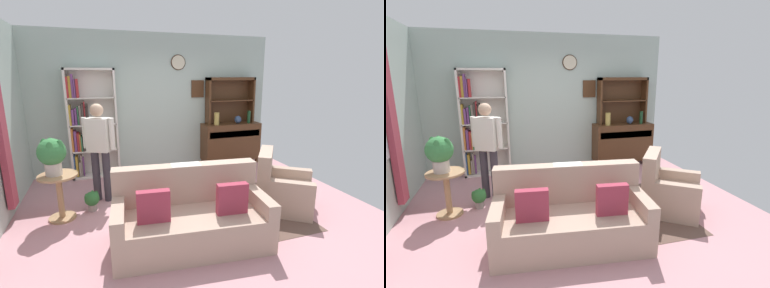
# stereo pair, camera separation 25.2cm
# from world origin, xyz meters

# --- Properties ---
(ground_plane) EXTENTS (5.40, 4.60, 0.02)m
(ground_plane) POSITION_xyz_m (0.00, 0.00, -0.01)
(ground_plane) COLOR #C68C93
(wall_back) EXTENTS (5.00, 0.09, 2.80)m
(wall_back) POSITION_xyz_m (0.01, 2.13, 1.41)
(wall_back) COLOR #ADC1B7
(wall_back) RESTS_ON ground_plane
(area_rug) EXTENTS (2.60, 1.82, 0.01)m
(area_rug) POSITION_xyz_m (0.20, -0.30, 0.00)
(area_rug) COLOR brown
(area_rug) RESTS_ON ground_plane
(bookshelf) EXTENTS (0.90, 0.30, 2.10)m
(bookshelf) POSITION_xyz_m (-1.41, 1.94, 1.04)
(bookshelf) COLOR silver
(bookshelf) RESTS_ON ground_plane
(sideboard) EXTENTS (1.30, 0.45, 0.92)m
(sideboard) POSITION_xyz_m (1.59, 1.86, 0.51)
(sideboard) COLOR #4C2D19
(sideboard) RESTS_ON ground_plane
(sideboard_hutch) EXTENTS (1.10, 0.26, 1.00)m
(sideboard_hutch) POSITION_xyz_m (1.59, 1.97, 1.56)
(sideboard_hutch) COLOR #4C2D19
(sideboard_hutch) RESTS_ON sideboard
(vase_tall) EXTENTS (0.11, 0.11, 0.27)m
(vase_tall) POSITION_xyz_m (1.20, 1.78, 1.05)
(vase_tall) COLOR tan
(vase_tall) RESTS_ON sideboard
(vase_round) EXTENTS (0.15, 0.15, 0.17)m
(vase_round) POSITION_xyz_m (1.72, 1.79, 1.01)
(vase_round) COLOR #33476B
(vase_round) RESTS_ON sideboard
(bottle_wine) EXTENTS (0.07, 0.07, 0.27)m
(bottle_wine) POSITION_xyz_m (1.98, 1.77, 1.06)
(bottle_wine) COLOR #194223
(bottle_wine) RESTS_ON sideboard
(couch_floral) EXTENTS (1.88, 1.03, 0.90)m
(couch_floral) POSITION_xyz_m (-0.28, -0.86, 0.31)
(couch_floral) COLOR tan
(couch_floral) RESTS_ON ground_plane
(armchair_floral) EXTENTS (1.07, 1.07, 0.88)m
(armchair_floral) POSITION_xyz_m (1.31, -0.44, 0.29)
(armchair_floral) COLOR tan
(armchair_floral) RESTS_ON ground_plane
(plant_stand) EXTENTS (0.52, 0.52, 0.66)m
(plant_stand) POSITION_xyz_m (-1.81, 0.26, 0.41)
(plant_stand) COLOR #A87F56
(plant_stand) RESTS_ON ground_plane
(potted_plant_large) EXTENTS (0.37, 0.37, 0.51)m
(potted_plant_large) POSITION_xyz_m (-1.85, 0.27, 0.96)
(potted_plant_large) COLOR beige
(potted_plant_large) RESTS_ON plant_stand
(potted_plant_small) EXTENTS (0.22, 0.22, 0.30)m
(potted_plant_small) POSITION_xyz_m (-1.41, 0.38, 0.17)
(potted_plant_small) COLOR gray
(potted_plant_small) RESTS_ON ground_plane
(person_reading) EXTENTS (0.50, 0.33, 1.56)m
(person_reading) POSITION_xyz_m (-1.24, 0.72, 0.91)
(person_reading) COLOR #38333D
(person_reading) RESTS_ON ground_plane
(coffee_table) EXTENTS (0.80, 0.50, 0.42)m
(coffee_table) POSITION_xyz_m (-0.25, 0.04, 0.35)
(coffee_table) COLOR #4C2D19
(coffee_table) RESTS_ON ground_plane
(book_stack) EXTENTS (0.21, 0.16, 0.11)m
(book_stack) POSITION_xyz_m (-0.30, 0.08, 0.48)
(book_stack) COLOR #CC7233
(book_stack) RESTS_ON coffee_table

